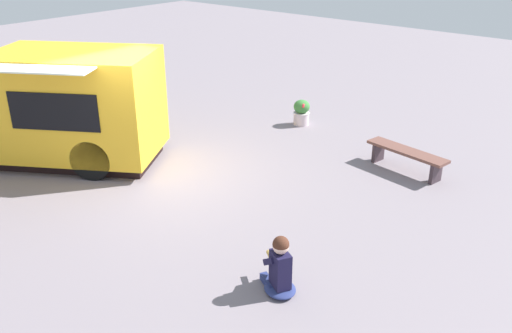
% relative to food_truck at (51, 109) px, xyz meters
% --- Properties ---
extents(ground_plane, '(40.00, 40.00, 0.00)m').
position_rel_food_truck_xyz_m(ground_plane, '(0.54, -2.17, -1.15)').
color(ground_plane, gray).
extents(food_truck, '(4.19, 5.07, 2.40)m').
position_rel_food_truck_xyz_m(food_truck, '(0.00, 0.00, 0.00)').
color(food_truck, yellow).
rests_on(food_truck, ground_plane).
extents(person_customer, '(0.63, 0.77, 0.91)m').
position_rel_food_truck_xyz_m(person_customer, '(-0.66, -6.71, -0.78)').
color(person_customer, navy).
rests_on(person_customer, ground_plane).
extents(planter_flowering_far, '(0.43, 0.43, 0.66)m').
position_rel_food_truck_xyz_m(planter_flowering_far, '(5.30, -2.83, -0.81)').
color(planter_flowering_far, silver).
rests_on(planter_flowering_far, ground_plane).
extents(plaza_bench, '(0.70, 1.84, 0.48)m').
position_rel_food_truck_xyz_m(plaza_bench, '(4.32, -6.22, -0.78)').
color(plaza_bench, brown).
rests_on(plaza_bench, ground_plane).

